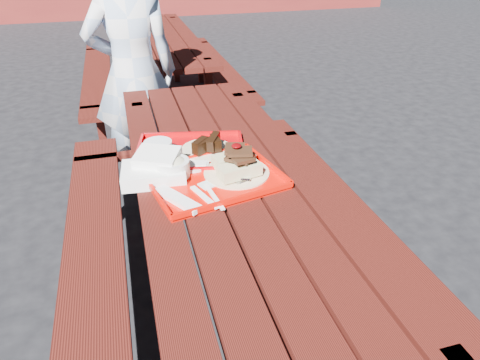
% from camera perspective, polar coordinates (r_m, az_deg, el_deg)
% --- Properties ---
extents(ground, '(60.00, 60.00, 0.00)m').
position_cam_1_polar(ground, '(2.20, -1.12, -16.83)').
color(ground, black).
rests_on(ground, ground).
extents(picnic_table_near, '(1.41, 2.40, 0.75)m').
position_cam_1_polar(picnic_table_near, '(1.83, -1.29, -4.77)').
color(picnic_table_near, '#47140D').
rests_on(picnic_table_near, ground).
extents(picnic_table_far, '(1.41, 2.40, 0.75)m').
position_cam_1_polar(picnic_table_far, '(4.39, -10.98, 15.94)').
color(picnic_table_far, '#47140D').
rests_on(picnic_table_far, ground).
extents(near_tray, '(0.56, 0.48, 0.16)m').
position_cam_1_polar(near_tray, '(1.69, -3.84, 1.22)').
color(near_tray, red).
rests_on(near_tray, picnic_table_near).
extents(far_tray, '(0.53, 0.45, 0.08)m').
position_cam_1_polar(far_tray, '(1.89, -6.89, 3.90)').
color(far_tray, '#B10308').
rests_on(far_tray, picnic_table_near).
extents(white_cloth, '(0.26, 0.23, 0.10)m').
position_cam_1_polar(white_cloth, '(1.73, -11.29, 1.48)').
color(white_cloth, white).
rests_on(white_cloth, picnic_table_near).
extents(person, '(0.59, 0.39, 1.60)m').
position_cam_1_polar(person, '(2.97, -14.01, 13.64)').
color(person, '#9AB0CF').
rests_on(person, ground).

